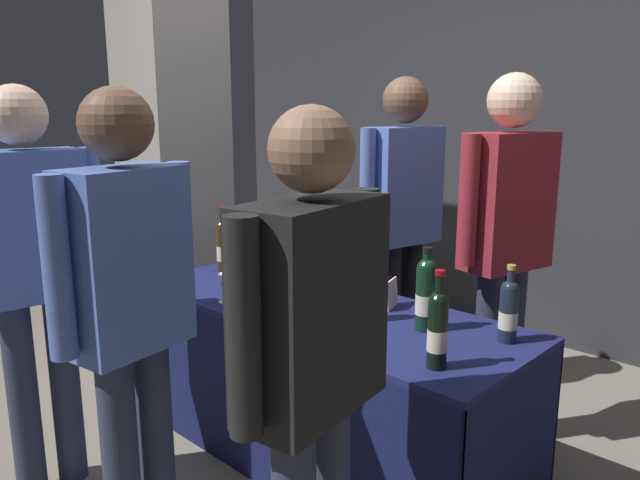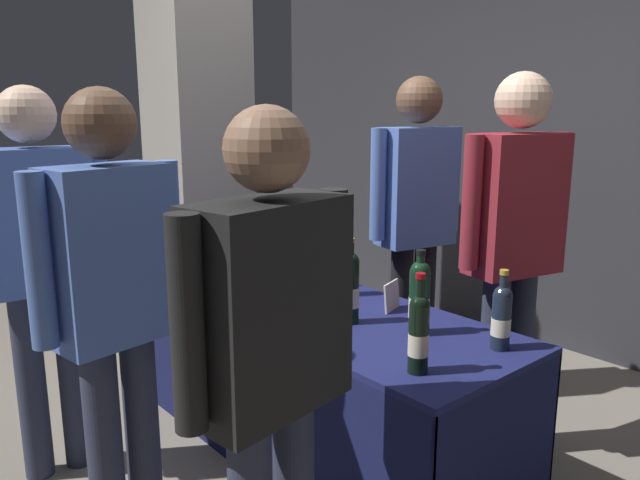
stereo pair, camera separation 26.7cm
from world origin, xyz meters
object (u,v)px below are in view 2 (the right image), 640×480
object	(u,v)px
wine_glass_near_taster	(275,259)
taster_foreground_right	(270,350)
concrete_pillar	(197,122)
tasting_table	(320,351)
display_bottle_0	(351,287)
wine_glass_mid	(228,279)
vendor_presenter	(416,210)
wine_glass_near_vendor	(292,272)
featured_wine_bottle	(324,262)

from	to	relation	value
wine_glass_near_taster	taster_foreground_right	size ratio (longest dim) A/B	0.09
concrete_pillar	tasting_table	world-z (taller)	concrete_pillar
display_bottle_0	wine_glass_mid	distance (m)	0.63
vendor_presenter	taster_foreground_right	xyz separation A→B (m)	(0.86, -1.58, -0.09)
concrete_pillar	wine_glass_mid	xyz separation A→B (m)	(1.26, -0.59, -0.67)
concrete_pillar	display_bottle_0	xyz separation A→B (m)	(1.85, -0.38, -0.62)
display_bottle_0	wine_glass_near_taster	xyz separation A→B (m)	(-0.72, 0.15, -0.04)
display_bottle_0	vendor_presenter	bearing A→B (deg)	114.44
wine_glass_near_vendor	wine_glass_mid	size ratio (longest dim) A/B	1.05
tasting_table	featured_wine_bottle	distance (m)	0.46
display_bottle_0	wine_glass_near_taster	bearing A→B (deg)	168.31
featured_wine_bottle	wine_glass_mid	distance (m)	0.49
tasting_table	wine_glass_near_taster	world-z (taller)	wine_glass_near_taster
vendor_presenter	wine_glass_near_vendor	bearing A→B (deg)	4.79
wine_glass_mid	concrete_pillar	bearing A→B (deg)	155.06
display_bottle_0	vendor_presenter	size ratio (longest dim) A/B	0.20
wine_glass_mid	vendor_presenter	size ratio (longest dim) A/B	0.08
featured_wine_bottle	wine_glass_mid	size ratio (longest dim) A/B	2.31
wine_glass_near_taster	wine_glass_near_vendor	bearing A→B (deg)	-18.87
wine_glass_near_taster	tasting_table	bearing A→B (deg)	-12.24
wine_glass_mid	vendor_presenter	world-z (taller)	vendor_presenter
tasting_table	wine_glass_near_vendor	size ratio (longest dim) A/B	13.56
tasting_table	wine_glass_mid	xyz separation A→B (m)	(-0.35, -0.26, 0.31)
concrete_pillar	tasting_table	xyz separation A→B (m)	(1.61, -0.33, -0.98)
wine_glass_mid	wine_glass_near_taster	xyz separation A→B (m)	(-0.12, 0.36, 0.01)
tasting_table	wine_glass_mid	world-z (taller)	wine_glass_mid
wine_glass_near_taster	vendor_presenter	size ratio (longest dim) A/B	0.08
concrete_pillar	display_bottle_0	bearing A→B (deg)	-11.50
display_bottle_0	wine_glass_near_taster	world-z (taller)	display_bottle_0
tasting_table	wine_glass_near_taster	distance (m)	0.58
featured_wine_bottle	taster_foreground_right	distance (m)	1.40
wine_glass_mid	display_bottle_0	bearing A→B (deg)	19.54
wine_glass_near_vendor	vendor_presenter	world-z (taller)	vendor_presenter
tasting_table	featured_wine_bottle	world-z (taller)	featured_wine_bottle
concrete_pillar	taster_foreground_right	bearing A→B (deg)	-25.83
concrete_pillar	wine_glass_mid	distance (m)	1.55
display_bottle_0	wine_glass_near_vendor	distance (m)	0.48
featured_wine_bottle	wine_glass_near_vendor	world-z (taller)	featured_wine_bottle
concrete_pillar	wine_glass_near_vendor	world-z (taller)	concrete_pillar
wine_glass_near_taster	taster_foreground_right	bearing A→B (deg)	-36.91
wine_glass_near_vendor	vendor_presenter	bearing A→B (deg)	82.67
concrete_pillar	tasting_table	distance (m)	1.91
wine_glass_mid	wine_glass_near_vendor	bearing A→B (deg)	66.80
taster_foreground_right	vendor_presenter	bearing A→B (deg)	19.56
tasting_table	vendor_presenter	world-z (taller)	vendor_presenter
taster_foreground_right	tasting_table	bearing A→B (deg)	33.37
tasting_table	taster_foreground_right	distance (m)	1.18
tasting_table	wine_glass_near_vendor	world-z (taller)	wine_glass_near_vendor
tasting_table	featured_wine_bottle	size ratio (longest dim) A/B	6.17
wine_glass_near_taster	vendor_presenter	world-z (taller)	vendor_presenter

